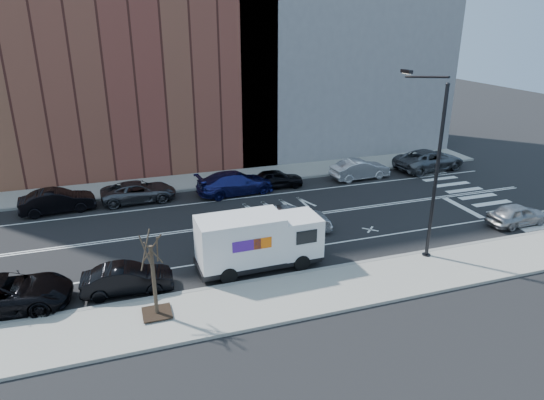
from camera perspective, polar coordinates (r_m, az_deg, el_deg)
ground at (r=30.00m, az=-1.69°, el=-2.55°), size 120.00×120.00×0.00m
sidewalk_near at (r=22.62m, az=4.97°, el=-10.77°), size 44.00×3.60×0.15m
sidewalk_far at (r=37.94m, az=-5.59°, el=2.57°), size 44.00×3.60×0.15m
curb_near at (r=24.04m, az=3.26°, el=-8.64°), size 44.00×0.25×0.17m
curb_far at (r=36.28m, az=-4.93°, el=1.74°), size 44.00×0.25×0.17m
crosswalk at (r=37.56m, az=22.35°, el=0.74°), size 3.00×14.00×0.01m
road_markings at (r=30.00m, az=-1.69°, el=-2.54°), size 40.00×8.60×0.01m
bldg_brick at (r=41.98m, az=-19.74°, el=18.46°), size 26.00×10.00×22.00m
bldg_concrete at (r=46.48m, az=7.34°, el=22.02°), size 20.00×10.00×26.00m
streetlight at (r=25.47m, az=18.26°, el=4.23°), size 0.44×4.02×9.34m
street_tree at (r=20.80m, az=-13.65°, el=-9.96°), size 1.20×1.20×3.75m
fedex_van at (r=24.05m, az=-1.67°, el=-4.78°), size 6.32×2.34×2.86m
far_parked_b at (r=34.11m, az=-23.94°, el=-0.10°), size 4.73×2.02×1.52m
far_parked_c at (r=34.26m, az=-15.40°, el=0.96°), size 5.05×2.45×1.38m
far_parked_d at (r=34.56m, az=-4.32°, el=2.04°), size 5.75×2.77×1.61m
far_parked_e at (r=35.78m, az=0.52°, el=2.53°), size 4.04×1.89×1.34m
far_parked_f at (r=38.30m, az=10.30°, el=3.58°), size 4.73×1.89×1.53m
far_parked_g at (r=41.99m, az=18.01°, el=4.52°), size 6.32×3.52×1.67m
driving_sedan at (r=28.08m, az=2.19°, el=-2.54°), size 4.77×2.03×1.53m
near_parked_rear_a at (r=23.33m, az=-16.64°, el=-8.90°), size 4.15×1.69×1.34m
near_parked_rear_b at (r=24.02m, az=-29.03°, el=-9.65°), size 5.73×2.99×1.54m
near_parked_front at (r=32.86m, az=26.92°, el=-1.53°), size 3.98×1.76×1.33m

